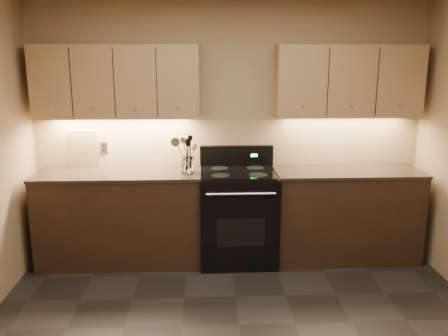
{
  "coord_description": "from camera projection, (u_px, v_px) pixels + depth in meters",
  "views": [
    {
      "loc": [
        -0.26,
        -2.86,
        2.04
      ],
      "look_at": [
        -0.07,
        1.45,
        1.02
      ],
      "focal_mm": 38.0,
      "sensor_mm": 36.0,
      "label": 1
    }
  ],
  "objects": [
    {
      "name": "stove",
      "position": [
        238.0,
        215.0,
        4.79
      ],
      "size": [
        0.76,
        0.68,
        1.14
      ],
      "color": "black",
      "rests_on": "ground"
    },
    {
      "name": "counter_left",
      "position": [
        121.0,
        217.0,
        4.76
      ],
      "size": [
        1.62,
        0.62,
        0.93
      ],
      "color": "black",
      "rests_on": "ground"
    },
    {
      "name": "outlet_plate",
      "position": [
        103.0,
        148.0,
        4.89
      ],
      "size": [
        0.08,
        0.01,
        0.12
      ],
      "primitive_type": "cube",
      "color": "#B2B5BA",
      "rests_on": "wall_back"
    },
    {
      "name": "black_turner",
      "position": [
        189.0,
        153.0,
        4.6
      ],
      "size": [
        0.11,
        0.15,
        0.37
      ],
      "primitive_type": null,
      "rotation": [
        -0.14,
        0.06,
        0.23
      ],
      "color": "black",
      "rests_on": "utensil_crock"
    },
    {
      "name": "steel_spatula",
      "position": [
        190.0,
        153.0,
        4.62
      ],
      "size": [
        0.18,
        0.11,
        0.36
      ],
      "primitive_type": null,
      "rotation": [
        0.08,
        -0.2,
        -0.33
      ],
      "color": "silver",
      "rests_on": "utensil_crock"
    },
    {
      "name": "wooden_spoon",
      "position": [
        186.0,
        157.0,
        4.62
      ],
      "size": [
        0.15,
        0.12,
        0.29
      ],
      "primitive_type": null,
      "rotation": [
        -0.21,
        0.35,
        0.05
      ],
      "color": "tan",
      "rests_on": "utensil_crock"
    },
    {
      "name": "steel_skimmer",
      "position": [
        191.0,
        154.0,
        4.6
      ],
      "size": [
        0.25,
        0.12,
        0.35
      ],
      "primitive_type": null,
      "rotation": [
        -0.05,
        -0.48,
        -0.05
      ],
      "color": "silver",
      "rests_on": "utensil_crock"
    },
    {
      "name": "black_spoon",
      "position": [
        186.0,
        154.0,
        4.62
      ],
      "size": [
        0.09,
        0.13,
        0.34
      ],
      "primitive_type": null,
      "rotation": [
        0.2,
        0.08,
        -0.1
      ],
      "color": "black",
      "rests_on": "utensil_crock"
    },
    {
      "name": "counter_right",
      "position": [
        345.0,
        214.0,
        4.86
      ],
      "size": [
        1.46,
        0.62,
        0.93
      ],
      "color": "black",
      "rests_on": "ground"
    },
    {
      "name": "upper_cab_right",
      "position": [
        348.0,
        81.0,
        4.7
      ],
      "size": [
        1.44,
        0.3,
        0.7
      ],
      "primitive_type": "cube",
      "color": "#A37851",
      "rests_on": "wall_back"
    },
    {
      "name": "cutting_board",
      "position": [
        83.0,
        148.0,
        4.84
      ],
      "size": [
        0.32,
        0.1,
        0.39
      ],
      "primitive_type": "cube",
      "rotation": [
        0.19,
        0.0,
        0.02
      ],
      "color": "tan",
      "rests_on": "counter_left"
    },
    {
      "name": "wall_back",
      "position": [
        229.0,
        130.0,
        4.91
      ],
      "size": [
        4.0,
        0.04,
        2.6
      ],
      "primitive_type": "cube",
      "color": "tan",
      "rests_on": "ground"
    },
    {
      "name": "utensil_crock",
      "position": [
        188.0,
        165.0,
        4.64
      ],
      "size": [
        0.14,
        0.14,
        0.16
      ],
      "color": "white",
      "rests_on": "counter_left"
    },
    {
      "name": "upper_cab_left",
      "position": [
        117.0,
        82.0,
        4.6
      ],
      "size": [
        1.6,
        0.3,
        0.7
      ],
      "primitive_type": "cube",
      "color": "#A37851",
      "rests_on": "wall_back"
    }
  ]
}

